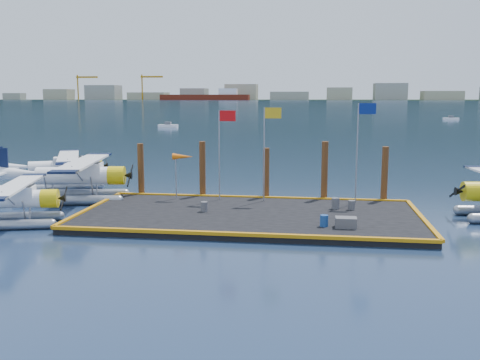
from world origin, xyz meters
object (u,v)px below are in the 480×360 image
(seaplane_c, at_px, (64,170))
(piling_2, at_px, (266,175))
(drum_1, at_px, (324,221))
(crate, at_px, (346,223))
(piling_3, at_px, (324,173))
(piling_0, at_px, (141,171))
(drum_2, at_px, (351,205))
(flagpole_red, at_px, (222,141))
(piling_4, at_px, (385,176))
(piling_1, at_px, (202,171))
(seaplane_b, at_px, (78,178))
(flagpole_yellow, at_px, (267,140))
(drum_0, at_px, (204,207))
(flagpole_blue, at_px, (361,138))
(seaplane_a, at_px, (10,202))
(drum_4, at_px, (335,203))
(windsock, at_px, (183,158))

(seaplane_c, distance_m, piling_2, 16.85)
(drum_1, bearing_deg, crate, -6.22)
(piling_3, bearing_deg, piling_0, 180.00)
(drum_2, bearing_deg, flagpole_red, 166.43)
(piling_2, distance_m, piling_4, 8.00)
(drum_2, height_order, flagpole_red, flagpole_red)
(piling_1, relative_size, piling_2, 1.11)
(seaplane_b, bearing_deg, flagpole_yellow, 80.18)
(flagpole_red, distance_m, piling_3, 7.33)
(piling_3, bearing_deg, drum_0, -143.55)
(seaplane_b, relative_size, drum_0, 17.79)
(flagpole_blue, relative_size, piling_1, 1.55)
(seaplane_c, distance_m, drum_1, 23.41)
(drum_1, xyz_separation_m, piling_2, (-3.87, 8.14, 1.19))
(seaplane_a, bearing_deg, drum_1, 77.29)
(drum_0, relative_size, crate, 0.54)
(seaplane_b, bearing_deg, piling_2, 87.18)
(drum_0, height_order, piling_3, piling_3)
(seaplane_c, height_order, piling_2, piling_2)
(flagpole_red, distance_m, piling_2, 4.07)
(flagpole_yellow, distance_m, flagpole_blue, 6.00)
(flagpole_blue, bearing_deg, piling_2, 165.52)
(flagpole_red, relative_size, flagpole_blue, 0.92)
(seaplane_a, relative_size, piling_1, 2.11)
(flagpole_yellow, bearing_deg, piling_3, 22.85)
(drum_1, bearing_deg, drum_4, 80.52)
(seaplane_b, bearing_deg, windsock, 80.13)
(seaplane_a, bearing_deg, piling_2, 107.56)
(seaplane_c, xyz_separation_m, piling_3, (20.51, -3.33, 0.63))
(flagpole_blue, height_order, piling_2, flagpole_blue)
(seaplane_a, xyz_separation_m, drum_4, (18.52, 5.28, -0.63))
(piling_1, bearing_deg, piling_0, 180.00)
(crate, relative_size, flagpole_yellow, 0.18)
(flagpole_red, relative_size, piling_4, 1.50)
(flagpole_red, height_order, piling_1, flagpole_red)
(windsock, bearing_deg, drum_1, -34.83)
(drum_4, relative_size, flagpole_blue, 0.11)
(drum_4, distance_m, flagpole_blue, 4.64)
(drum_1, distance_m, flagpole_red, 10.04)
(drum_2, bearing_deg, piling_4, 56.71)
(seaplane_b, distance_m, drum_4, 17.81)
(seaplane_c, relative_size, windsock, 3.06)
(drum_2, bearing_deg, flagpole_blue, 74.06)
(drum_0, height_order, flagpole_yellow, flagpole_yellow)
(flagpole_red, height_order, piling_3, flagpole_red)
(seaplane_c, xyz_separation_m, drum_0, (13.23, -8.71, -0.82))
(piling_2, bearing_deg, seaplane_c, 168.60)
(seaplane_c, xyz_separation_m, drum_2, (22.13, -6.96, -0.83))
(piling_4, bearing_deg, piling_3, 180.00)
(flagpole_blue, bearing_deg, drum_2, -105.94)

